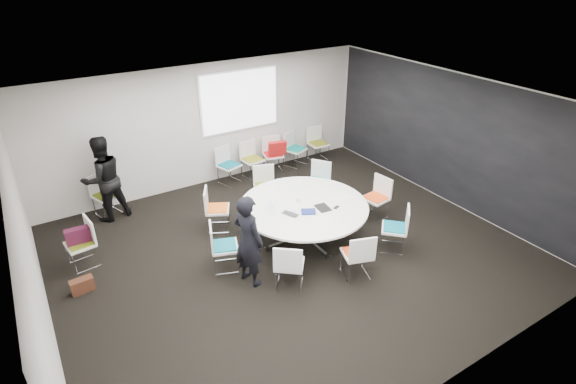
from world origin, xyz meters
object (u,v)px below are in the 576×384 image
chair_ring_b (317,189)px  brown_bag (82,285)px  chair_spare_left (83,252)px  person_main (248,241)px  chair_ring_f (289,273)px  chair_back_e (318,150)px  chair_back_a (229,172)px  laptop (292,213)px  chair_ring_a (375,205)px  chair_person_back (107,203)px  chair_back_d (295,155)px  chair_ring_d (218,216)px  cup (298,200)px  person_back (103,179)px  maroon_bag (78,236)px  chair_ring_c (265,194)px  conference_table (304,213)px  chair_back_c (273,161)px  chair_ring_e (224,255)px  chair_ring_g (357,263)px  chair_ring_h (394,236)px  chair_back_b (252,166)px

chair_ring_b → brown_bag: chair_ring_b is taller
chair_spare_left → person_main: 3.02m
chair_ring_f → chair_back_e: 5.26m
chair_back_a → laptop: 3.11m
chair_ring_a → chair_person_back: 5.59m
chair_back_d → person_main: 4.78m
chair_ring_d → chair_back_d: same height
chair_ring_a → cup: (-1.71, 0.30, 0.50)m
chair_back_d → cup: 3.30m
person_back → maroon_bag: bearing=50.1°
chair_ring_d → maroon_bag: 2.53m
laptop → chair_ring_f: bearing=120.9°
chair_ring_a → chair_ring_d: (-2.95, 1.32, 0.00)m
chair_back_d → chair_ring_c: bearing=18.8°
chair_ring_c → laptop: chair_ring_c is taller
chair_back_a → brown_bag: (-3.74, -2.32, -0.16)m
chair_ring_c → brown_bag: 4.03m
conference_table → person_back: size_ratio=1.35×
cup → chair_back_c: bearing=69.0°
chair_ring_c → chair_ring_e: same height
chair_back_a → maroon_bag: 3.94m
chair_ring_b → chair_person_back: 4.48m
chair_back_c → chair_person_back: (-4.03, -0.00, 0.00)m
chair_back_d → person_main: bearing=26.7°
conference_table → chair_back_a: (-0.17, 2.92, -0.28)m
chair_person_back → cup: bearing=117.7°
chair_ring_g → maroon_bag: (-3.87, 2.77, 0.34)m
chair_ring_b → chair_ring_g: same height
person_main → chair_ring_a: bearing=-98.6°
conference_table → chair_spare_left: size_ratio=2.74×
conference_table → maroon_bag: (-3.76, 1.32, 0.06)m
chair_ring_d → maroon_bag: size_ratio=2.20×
chair_ring_h → maroon_bag: 5.58m
chair_ring_e → chair_spare_left: 2.48m
chair_ring_g → chair_back_e: size_ratio=1.00×
chair_ring_f → maroon_bag: bearing=177.8°
chair_person_back → person_main: size_ratio=0.54×
chair_spare_left → laptop: chair_spare_left is taller
chair_back_c → person_main: 4.37m
chair_ring_d → cup: bearing=77.5°
brown_bag → chair_ring_a: bearing=-7.6°
chair_ring_g → chair_back_a: bearing=112.4°
chair_ring_a → person_main: (-3.17, -0.47, 0.53)m
chair_ring_e → chair_back_c: same height
chair_back_a → chair_back_b: (0.63, 0.00, 0.00)m
conference_table → person_main: size_ratio=1.49×
chair_back_a → chair_back_b: bearing=162.6°
chair_ring_d → chair_ring_f: same height
chair_ring_a → chair_ring_e: size_ratio=1.00×
chair_ring_b → chair_back_d: same height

